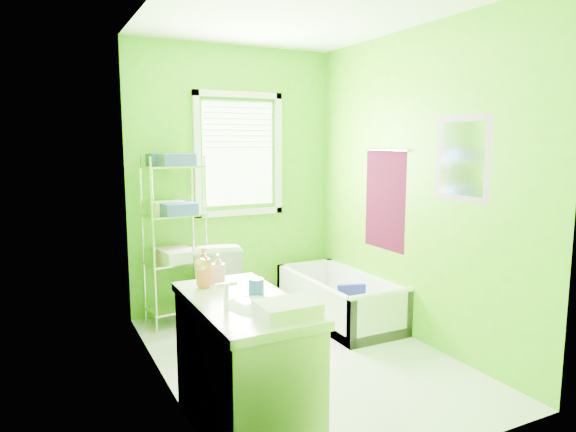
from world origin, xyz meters
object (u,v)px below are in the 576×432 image
vanity (245,363)px  toilet (214,280)px  wire_shelf_unit (176,221)px  bathtub (340,305)px

vanity → toilet: bearing=76.7°
toilet → vanity: (-0.45, -1.89, 0.04)m
toilet → wire_shelf_unit: (-0.32, 0.10, 0.57)m
wire_shelf_unit → toilet: bearing=-18.2°
toilet → vanity: bearing=87.8°
toilet → vanity: size_ratio=0.73×
vanity → wire_shelf_unit: bearing=86.2°
bathtub → toilet: toilet is taller
bathtub → wire_shelf_unit: bearing=155.8°
bathtub → wire_shelf_unit: 1.73m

